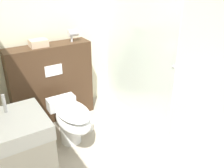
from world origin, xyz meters
The scene contains 7 objects.
wall_back centered at (0.00, 2.40, 1.25)m, with size 8.00×0.06×2.50m.
partition_panel centered at (-0.41, 2.16, 0.52)m, with size 1.08×0.29×1.04m.
shower_glass centered at (0.60, 1.66, 0.97)m, with size 0.04×1.43×1.95m.
toilet centered at (-0.44, 1.49, 0.32)m, with size 0.34×0.71×0.49m.
hair_drier centered at (-0.05, 2.14, 1.15)m, with size 0.15×0.09×0.16m.
folded_towel centered at (-0.51, 2.16, 1.09)m, with size 0.21×0.17×0.09m.
spare_toilet_roll centered at (-0.15, 1.61, 0.06)m, with size 0.10×0.10×0.12m.
Camera 1 is at (-1.33, -0.82, 1.92)m, focal length 40.00 mm.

